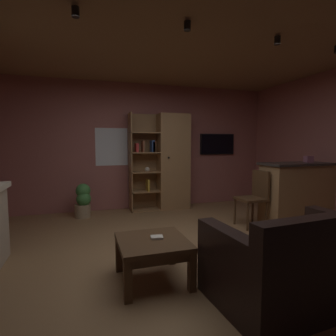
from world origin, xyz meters
name	(u,v)px	position (x,y,z in m)	size (l,w,h in m)	color
floor	(178,259)	(0.00, 0.00, -0.01)	(5.92, 5.33, 0.02)	olive
wall_back	(135,147)	(0.00, 2.70, 1.31)	(6.04, 0.06, 2.61)	#9E5B56
ceiling	(179,31)	(0.00, 0.00, 2.62)	(5.92, 5.33, 0.02)	#8E6B47
window_pane_back	(112,147)	(-0.50, 2.66, 1.30)	(0.65, 0.01, 0.76)	white
bookshelf_cabinet	(169,162)	(0.66, 2.42, 0.99)	(1.24, 0.41, 1.98)	#997047
kitchen_bar_counter	(302,193)	(2.51, 0.71, 0.53)	(1.45, 0.57, 1.05)	#997047
tissue_box	(309,159)	(2.64, 0.73, 1.10)	(0.12, 0.12, 0.11)	#995972
leather_couch	(299,266)	(0.73, -1.11, 0.30)	(1.55, 0.97, 0.84)	black
coffee_table	(153,248)	(-0.42, -0.42, 0.34)	(0.68, 0.68, 0.42)	#4C331E
table_book_0	(157,237)	(-0.37, -0.40, 0.43)	(0.12, 0.10, 0.02)	beige
dining_chair	(255,194)	(1.64, 0.82, 0.53)	(0.43, 0.43, 0.92)	#4C331E
potted_floor_plant	(83,200)	(-1.08, 2.22, 0.32)	(0.30, 0.31, 0.63)	#9E896B
wall_mounted_tv	(217,144)	(1.88, 2.63, 1.36)	(0.83, 0.06, 0.47)	black
track_light_spot_1	(75,12)	(-1.08, -0.29, 2.54)	(0.07, 0.07, 0.09)	black
track_light_spot_2	(187,26)	(-0.02, -0.32, 2.54)	(0.07, 0.07, 0.09)	black
track_light_spot_3	(277,40)	(1.10, -0.28, 2.54)	(0.07, 0.07, 0.09)	black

